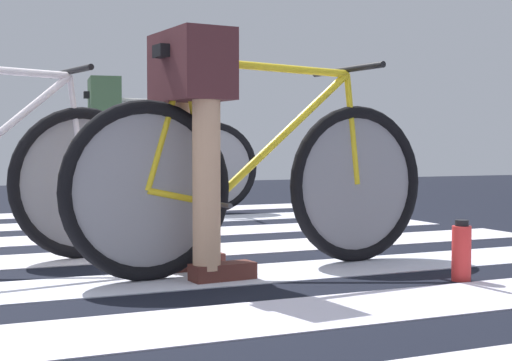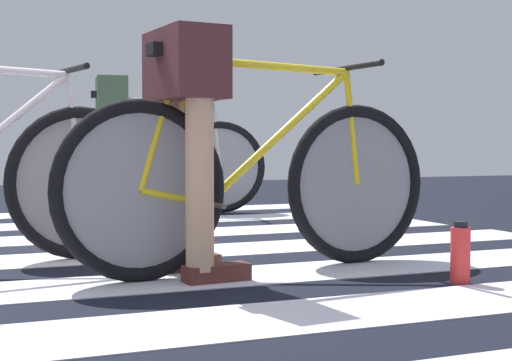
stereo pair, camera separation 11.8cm
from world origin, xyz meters
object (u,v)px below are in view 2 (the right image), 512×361
object	(u,v)px
bicycle_1_of_3	(256,181)
bicycle_3_of_3	(154,164)
cyclist_3_of_3	(112,126)
water_bottle	(460,254)
cyclist_1_of_3	(187,118)

from	to	relation	value
bicycle_1_of_3	bicycle_3_of_3	bearing A→B (deg)	79.13
cyclist_3_of_3	water_bottle	world-z (taller)	cyclist_3_of_3
bicycle_1_of_3	bicycle_3_of_3	world-z (taller)	same
cyclist_1_of_3	bicycle_1_of_3	bearing A→B (deg)	-0.00
cyclist_1_of_3	cyclist_3_of_3	xyz separation A→B (m)	(0.27, 2.77, 0.03)
cyclist_1_of_3	bicycle_3_of_3	xyz separation A→B (m)	(0.57, 2.73, -0.26)
bicycle_3_of_3	cyclist_3_of_3	size ratio (longest dim) A/B	1.67
cyclist_1_of_3	bicycle_3_of_3	world-z (taller)	cyclist_1_of_3
cyclist_1_of_3	cyclist_3_of_3	bearing A→B (deg)	79.24
bicycle_3_of_3	water_bottle	bearing A→B (deg)	-75.48
bicycle_1_of_3	water_bottle	bearing A→B (deg)	-46.21
cyclist_1_of_3	cyclist_3_of_3	size ratio (longest dim) A/B	0.96
bicycle_1_of_3	bicycle_3_of_3	size ratio (longest dim) A/B	1.00
cyclist_1_of_3	water_bottle	bearing A→B (deg)	-34.16
bicycle_1_of_3	cyclist_1_of_3	world-z (taller)	cyclist_1_of_3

